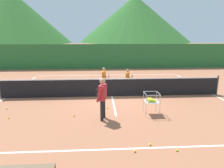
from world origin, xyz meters
TOP-DOWN VIEW (x-y plane):
  - ground_plane at (0.00, 0.00)m, footprint 120.00×120.00m
  - line_baseline_near at (0.00, -5.11)m, footprint 11.07×0.08m
  - line_baseline_far at (0.00, 5.67)m, footprint 11.07×0.08m
  - line_sideline_west at (-5.53, 0.00)m, footprint 0.08×10.77m
  - line_sideline_east at (5.53, 0.00)m, footprint 0.08×10.77m
  - line_service_center at (0.00, 0.00)m, footprint 0.08×5.42m
  - tennis_net at (0.00, 0.00)m, footprint 11.50×0.08m
  - instructor at (-0.54, -2.94)m, footprint 0.44×0.81m
  - student_0 at (-0.38, 1.34)m, footprint 0.41×0.66m
  - student_1 at (1.01, 1.29)m, footprint 0.41×0.67m
  - ball_cart at (1.44, -2.55)m, footprint 0.58×0.58m
  - tennis_ball_0 at (-4.21, -2.69)m, footprint 0.07×0.07m
  - tennis_ball_1 at (-0.31, -1.82)m, footprint 0.07×0.07m
  - tennis_ball_2 at (0.83, -4.96)m, footprint 0.07×0.07m
  - tennis_ball_3 at (-1.68, -2.61)m, footprint 0.07×0.07m
  - tennis_ball_4 at (2.45, -0.41)m, footprint 0.07×0.07m
  - tennis_ball_5 at (1.52, -5.31)m, footprint 0.07×0.07m
  - tennis_ball_6 at (0.32, -5.29)m, footprint 0.07×0.07m
  - tennis_ball_7 at (-4.75, -1.62)m, footprint 0.07×0.07m
  - windscreen_fence at (0.00, 8.83)m, footprint 24.34×0.08m
  - hill_0 at (-30.61, 64.09)m, footprint 40.11×40.11m
  - hill_1 at (13.21, 72.03)m, footprint 42.65×42.65m

SIDE VIEW (x-z plane):
  - ground_plane at x=0.00m, z-range 0.00..0.00m
  - line_baseline_near at x=0.00m, z-range 0.00..0.01m
  - line_baseline_far at x=0.00m, z-range 0.00..0.01m
  - line_sideline_west at x=-5.53m, z-range 0.00..0.01m
  - line_sideline_east at x=5.53m, z-range 0.00..0.01m
  - line_service_center at x=0.00m, z-range 0.00..0.01m
  - tennis_ball_0 at x=-4.21m, z-range 0.00..0.07m
  - tennis_ball_1 at x=-0.31m, z-range 0.00..0.07m
  - tennis_ball_2 at x=0.83m, z-range 0.00..0.07m
  - tennis_ball_3 at x=-1.68m, z-range 0.00..0.07m
  - tennis_ball_4 at x=2.45m, z-range 0.00..0.07m
  - tennis_ball_5 at x=1.52m, z-range 0.00..0.07m
  - tennis_ball_6 at x=0.32m, z-range 0.00..0.07m
  - tennis_ball_7 at x=-4.75m, z-range 0.00..0.07m
  - tennis_net at x=0.00m, z-range -0.03..1.02m
  - ball_cart at x=1.44m, z-range 0.15..1.05m
  - student_1 at x=1.01m, z-range 0.12..1.34m
  - student_0 at x=-0.38m, z-range 0.13..1.46m
  - instructor at x=-0.54m, z-range 0.16..1.79m
  - windscreen_fence at x=0.00m, z-range 0.00..2.29m
  - hill_1 at x=13.21m, z-range 0.00..17.36m
  - hill_0 at x=-30.61m, z-range 0.00..18.14m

